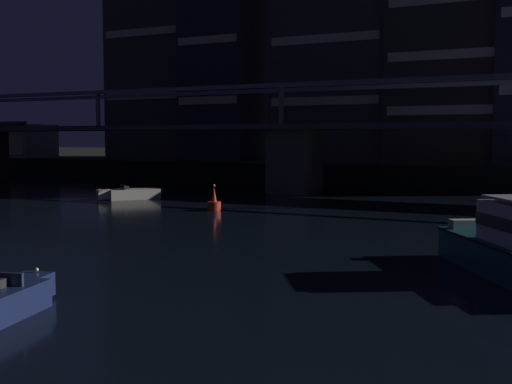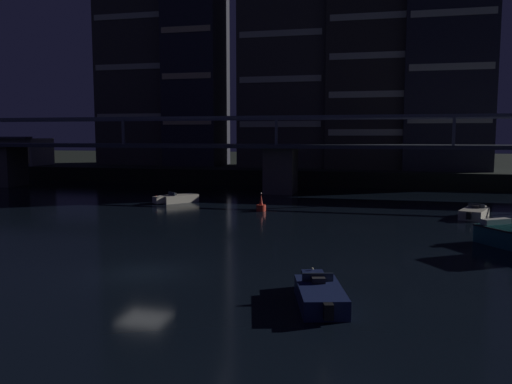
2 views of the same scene
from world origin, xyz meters
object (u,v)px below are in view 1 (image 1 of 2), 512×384
Objects in this scene: waterfront_pavilion at (9,141)px; channel_buoy at (214,203)px; river_bridge at (295,142)px; tower_west_low at (164,5)px; tower_west_tall at (226,14)px; tower_central at (340,14)px; speedboat_near_right at (131,194)px; tower_east_tall at (461,32)px.

channel_buoy is (48.91, -27.54, -3.96)m from waterfront_pavilion.
tower_west_low is (-28.03, 20.38, 17.88)m from river_bridge.
tower_west_low is at bearing 170.02° from tower_west_tall.
tower_central is 18.97× the size of channel_buoy.
river_bridge is at bearing 93.92° from channel_buoy.
speedboat_near_right is at bearing -101.80° from tower_central.
tower_west_tall is at bearing 178.55° from tower_east_tall.
channel_buoy is at bearing -22.10° from speedboat_near_right.
tower_east_tall reaches higher than waterfront_pavilion.
speedboat_near_right is 10.86m from channel_buoy.
tower_east_tall is 15.42× the size of channel_buoy.
waterfront_pavilion is (-45.13, -6.60, -14.31)m from tower_central.
tower_east_tall is 38.44m from speedboat_near_right.
tower_central reaches higher than waterfront_pavilion.
tower_west_low is at bearing 176.20° from tower_east_tall.
tower_west_low is 8.76× the size of speedboat_near_right.
waterfront_pavilion is 45.55m from speedboat_near_right.
tower_west_tall reaches higher than speedboat_near_right.
tower_central is (-2.72, 18.52, 14.32)m from river_bridge.
tower_east_tall is (38.67, -2.57, -6.69)m from tower_west_low.
speedboat_near_right is at bearing -123.78° from tower_east_tall.
speedboat_near_right is at bearing -31.11° from waterfront_pavilion.
waterfront_pavilion is (-47.84, 11.91, 0.01)m from river_bridge.
tower_east_tall is 37.93m from channel_buoy.
river_bridge is at bearing -36.02° from tower_west_low.
tower_west_tall is 1.31× the size of tower_east_tall.
tower_central is at bearing 176.99° from tower_east_tall.
tower_central is at bearing 8.32° from waterfront_pavilion.
tower_east_tall is at bearing -3.80° from tower_west_low.
tower_east_tall is at bearing 56.22° from speedboat_near_right.
tower_west_low is at bearing 175.79° from tower_central.
tower_west_tall is 34.68m from waterfront_pavilion.
tower_central is at bearing 96.33° from channel_buoy.
tower_west_tall is at bearing 105.80° from speedboat_near_right.
waterfront_pavilion is (-30.34, -6.61, -15.44)m from tower_west_tall.
river_bridge is 49.30m from waterfront_pavilion.
tower_west_tall reaches higher than waterfront_pavilion.
tower_west_low reaches higher than tower_central.
tower_west_low is at bearing 120.81° from speedboat_near_right.
tower_central reaches higher than tower_east_tall.
tower_west_low is 1.49× the size of tower_east_tall.
tower_east_tall reaches higher than channel_buoy.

